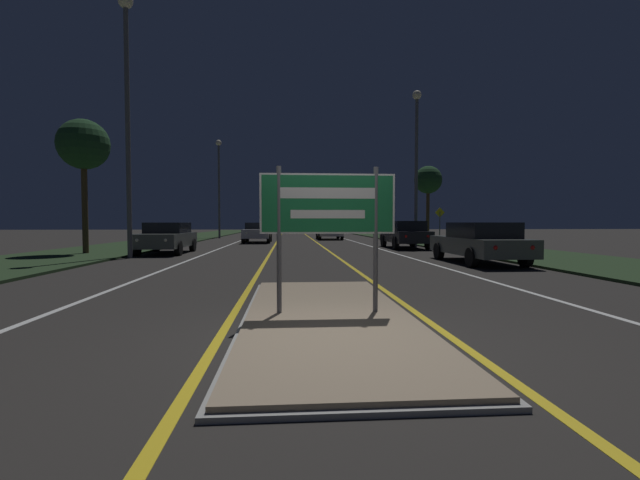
{
  "coord_description": "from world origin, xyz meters",
  "views": [
    {
      "loc": [
        -0.56,
        -4.9,
        1.39
      ],
      "look_at": [
        0.0,
        2.66,
        1.07
      ],
      "focal_mm": 24.0,
      "sensor_mm": 36.0,
      "label": 1
    }
  ],
  "objects_px": {
    "streetlight_left_near": "(127,86)",
    "streetlight_right_near": "(416,147)",
    "car_receding_2": "(329,230)",
    "warning_sign": "(440,222)",
    "car_approaching_0": "(167,237)",
    "car_approaching_1": "(257,232)",
    "car_receding_0": "(479,242)",
    "streetlight_left_far": "(219,176)",
    "car_receding_1": "(405,234)",
    "highway_sign": "(328,211)"
  },
  "relations": [
    {
      "from": "car_approaching_0",
      "to": "car_receding_0",
      "type": "bearing_deg",
      "value": -24.52
    },
    {
      "from": "streetlight_left_near",
      "to": "car_approaching_1",
      "type": "distance_m",
      "value": 14.55
    },
    {
      "from": "streetlight_left_near",
      "to": "car_approaching_1",
      "type": "bearing_deg",
      "value": 72.57
    },
    {
      "from": "streetlight_left_near",
      "to": "car_approaching_1",
      "type": "xyz_separation_m",
      "value": [
        3.99,
        12.71,
        -5.84
      ]
    },
    {
      "from": "streetlight_left_near",
      "to": "car_receding_1",
      "type": "height_order",
      "value": "streetlight_left_near"
    },
    {
      "from": "streetlight_left_far",
      "to": "car_receding_0",
      "type": "relative_size",
      "value": 1.81
    },
    {
      "from": "highway_sign",
      "to": "car_receding_0",
      "type": "distance_m",
      "value": 10.02
    },
    {
      "from": "highway_sign",
      "to": "warning_sign",
      "type": "distance_m",
      "value": 21.01
    },
    {
      "from": "streetlight_right_near",
      "to": "car_receding_0",
      "type": "bearing_deg",
      "value": -94.3
    },
    {
      "from": "highway_sign",
      "to": "streetlight_left_far",
      "type": "relative_size",
      "value": 0.24
    },
    {
      "from": "car_approaching_1",
      "to": "car_receding_0",
      "type": "bearing_deg",
      "value": -61.11
    },
    {
      "from": "car_receding_2",
      "to": "warning_sign",
      "type": "relative_size",
      "value": 1.99
    },
    {
      "from": "car_receding_1",
      "to": "car_approaching_1",
      "type": "xyz_separation_m",
      "value": [
        -8.38,
        7.22,
        -0.03
      ]
    },
    {
      "from": "car_receding_0",
      "to": "car_approaching_0",
      "type": "bearing_deg",
      "value": 155.48
    },
    {
      "from": "highway_sign",
      "to": "car_approaching_1",
      "type": "relative_size",
      "value": 0.46
    },
    {
      "from": "car_receding_0",
      "to": "car_approaching_1",
      "type": "height_order",
      "value": "car_receding_0"
    },
    {
      "from": "car_receding_2",
      "to": "car_approaching_1",
      "type": "bearing_deg",
      "value": -137.69
    },
    {
      "from": "car_receding_1",
      "to": "streetlight_right_near",
      "type": "bearing_deg",
      "value": 52.79
    },
    {
      "from": "highway_sign",
      "to": "warning_sign",
      "type": "xyz_separation_m",
      "value": [
        8.57,
        19.18,
        -0.14
      ]
    },
    {
      "from": "car_receding_0",
      "to": "car_receding_2",
      "type": "xyz_separation_m",
      "value": [
        -3.16,
        20.61,
        0.04
      ]
    },
    {
      "from": "streetlight_left_far",
      "to": "car_receding_2",
      "type": "height_order",
      "value": "streetlight_left_far"
    },
    {
      "from": "streetlight_left_far",
      "to": "car_receding_0",
      "type": "xyz_separation_m",
      "value": [
        12.53,
        -23.9,
        -4.69
      ]
    },
    {
      "from": "streetlight_right_near",
      "to": "car_approaching_0",
      "type": "distance_m",
      "value": 14.2
    },
    {
      "from": "streetlight_left_near",
      "to": "car_approaching_0",
      "type": "bearing_deg",
      "value": 74.28
    },
    {
      "from": "car_receding_2",
      "to": "car_approaching_0",
      "type": "relative_size",
      "value": 1.01
    },
    {
      "from": "streetlight_left_far",
      "to": "car_approaching_1",
      "type": "bearing_deg",
      "value": -64.72
    },
    {
      "from": "car_receding_0",
      "to": "warning_sign",
      "type": "xyz_separation_m",
      "value": [
        2.65,
        11.14,
        0.68
      ]
    },
    {
      "from": "streetlight_left_near",
      "to": "car_receding_2",
      "type": "relative_size",
      "value": 2.29
    },
    {
      "from": "highway_sign",
      "to": "car_receding_0",
      "type": "relative_size",
      "value": 0.44
    },
    {
      "from": "car_receding_1",
      "to": "car_approaching_1",
      "type": "bearing_deg",
      "value": 139.27
    },
    {
      "from": "car_receding_2",
      "to": "car_approaching_0",
      "type": "distance_m",
      "value": 17.52
    },
    {
      "from": "streetlight_right_near",
      "to": "car_approaching_0",
      "type": "xyz_separation_m",
      "value": [
        -12.64,
        -4.26,
        -4.88
      ]
    },
    {
      "from": "car_receding_2",
      "to": "streetlight_left_near",
      "type": "bearing_deg",
      "value": -118.13
    },
    {
      "from": "warning_sign",
      "to": "highway_sign",
      "type": "bearing_deg",
      "value": -114.09
    },
    {
      "from": "streetlight_right_near",
      "to": "car_approaching_1",
      "type": "relative_size",
      "value": 1.96
    },
    {
      "from": "highway_sign",
      "to": "streetlight_right_near",
      "type": "relative_size",
      "value": 0.24
    },
    {
      "from": "car_approaching_0",
      "to": "streetlight_left_far",
      "type": "bearing_deg",
      "value": 91.92
    },
    {
      "from": "car_receding_0",
      "to": "car_receding_1",
      "type": "bearing_deg",
      "value": 91.66
    },
    {
      "from": "highway_sign",
      "to": "streetlight_left_far",
      "type": "bearing_deg",
      "value": 101.68
    },
    {
      "from": "highway_sign",
      "to": "streetlight_right_near",
      "type": "bearing_deg",
      "value": 69.43
    },
    {
      "from": "streetlight_left_near",
      "to": "streetlight_right_near",
      "type": "bearing_deg",
      "value": 26.92
    },
    {
      "from": "car_receding_1",
      "to": "streetlight_left_near",
      "type": "bearing_deg",
      "value": -156.05
    },
    {
      "from": "streetlight_left_near",
      "to": "streetlight_left_far",
      "type": "height_order",
      "value": "streetlight_left_near"
    },
    {
      "from": "car_receding_1",
      "to": "streetlight_left_far",
      "type": "bearing_deg",
      "value": 128.43
    },
    {
      "from": "streetlight_left_near",
      "to": "car_approaching_1",
      "type": "relative_size",
      "value": 2.24
    },
    {
      "from": "streetlight_left_far",
      "to": "warning_sign",
      "type": "relative_size",
      "value": 3.88
    },
    {
      "from": "streetlight_left_near",
      "to": "streetlight_left_far",
      "type": "distance_m",
      "value": 21.01
    },
    {
      "from": "streetlight_left_near",
      "to": "highway_sign",
      "type": "bearing_deg",
      "value": -58.58
    },
    {
      "from": "streetlight_left_near",
      "to": "car_receding_0",
      "type": "distance_m",
      "value": 14.21
    },
    {
      "from": "car_approaching_0",
      "to": "car_approaching_1",
      "type": "relative_size",
      "value": 0.96
    }
  ]
}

